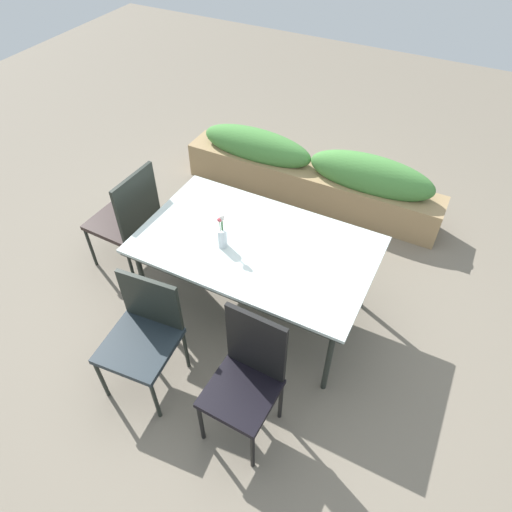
{
  "coord_description": "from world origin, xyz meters",
  "views": [
    {
      "loc": [
        1.12,
        -2.12,
        3.0
      ],
      "look_at": [
        0.02,
        0.02,
        0.61
      ],
      "focal_mm": 32.21,
      "sensor_mm": 36.0,
      "label": 1
    }
  ],
  "objects": [
    {
      "name": "chair_end_left",
      "position": [
        -1.18,
        0.02,
        0.54
      ],
      "size": [
        0.5,
        0.5,
        0.99
      ],
      "rotation": [
        0.0,
        0.0,
        1.54
      ],
      "color": "black",
      "rests_on": "ground"
    },
    {
      "name": "potted_plant",
      "position": [
        -1.48,
        0.43,
        0.23
      ],
      "size": [
        0.28,
        0.28,
        0.45
      ],
      "color": "slate",
      "rests_on": "ground"
    },
    {
      "name": "chair_near_left",
      "position": [
        -0.37,
        -0.85,
        0.5
      ],
      "size": [
        0.5,
        0.5,
        0.87
      ],
      "rotation": [
        0.0,
        0.0,
        3.24
      ],
      "color": "#1B252B",
      "rests_on": "ground"
    },
    {
      "name": "flower_vase",
      "position": [
        -0.18,
        -0.11,
        0.85
      ],
      "size": [
        0.07,
        0.07,
        0.29
      ],
      "color": "silver",
      "rests_on": "dining_table"
    },
    {
      "name": "ground_plane",
      "position": [
        0.0,
        0.0,
        0.0
      ],
      "size": [
        12.0,
        12.0,
        0.0
      ],
      "primitive_type": "plane",
      "color": "#756B5B"
    },
    {
      "name": "dining_table",
      "position": [
        0.02,
        0.02,
        0.69
      ],
      "size": [
        1.71,
        1.03,
        0.74
      ],
      "color": "silver",
      "rests_on": "ground"
    },
    {
      "name": "chair_near_right",
      "position": [
        0.41,
        -0.85,
        0.54
      ],
      "size": [
        0.43,
        0.43,
        0.99
      ],
      "rotation": [
        0.0,
        0.0,
        3.11
      ],
      "color": "black",
      "rests_on": "ground"
    },
    {
      "name": "planter_box",
      "position": [
        -0.15,
        1.58,
        0.32
      ],
      "size": [
        2.69,
        0.37,
        0.69
      ],
      "color": "#9E7F56",
      "rests_on": "ground"
    }
  ]
}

